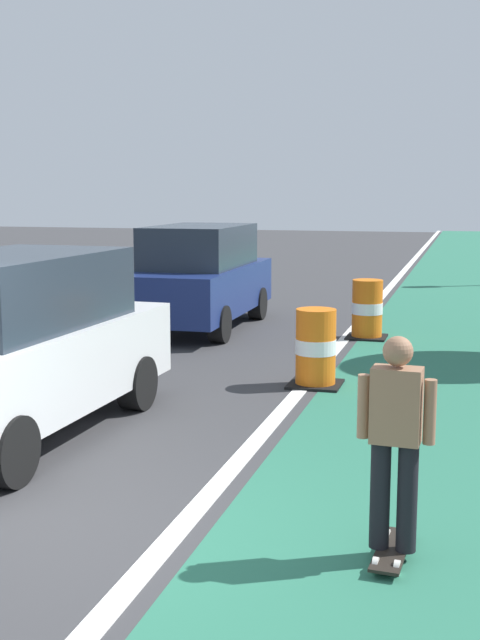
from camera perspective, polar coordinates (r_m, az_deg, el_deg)
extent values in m
plane|color=#38383A|center=(6.84, -13.10, -14.74)|extent=(100.00, 100.00, 0.00)
cube|color=#286B51|center=(17.68, 13.28, -0.12)|extent=(2.50, 80.00, 0.01)
cube|color=silver|center=(17.80, 8.46, 0.09)|extent=(0.20, 80.00, 0.01)
cube|color=black|center=(6.49, 10.46, -15.36)|extent=(0.27, 0.81, 0.02)
cylinder|color=silver|center=(6.74, 10.14, -14.51)|extent=(0.05, 0.11, 0.11)
cylinder|color=silver|center=(6.72, 11.48, -14.62)|extent=(0.05, 0.11, 0.11)
cylinder|color=silver|center=(6.27, 9.35, -16.35)|extent=(0.05, 0.11, 0.11)
cylinder|color=silver|center=(6.25, 10.80, -16.48)|extent=(0.05, 0.11, 0.11)
cylinder|color=black|center=(6.34, 9.66, -11.80)|extent=(0.15, 0.15, 0.82)
cylinder|color=black|center=(6.31, 11.49, -11.94)|extent=(0.15, 0.15, 0.82)
cube|color=#9E7051|center=(6.12, 10.76, -5.82)|extent=(0.37, 0.24, 0.56)
cylinder|color=#9E7051|center=(6.16, 8.53, -5.92)|extent=(0.09, 0.09, 0.48)
cylinder|color=#9E7051|center=(6.09, 12.99, -6.21)|extent=(0.09, 0.09, 0.48)
sphere|color=#9E7051|center=(6.03, 10.87, -2.14)|extent=(0.22, 0.22, 0.22)
cube|color=silver|center=(9.47, -15.31, -3.13)|extent=(1.97, 4.65, 0.90)
cube|color=#232D38|center=(9.34, -15.52, 1.98)|extent=(1.70, 2.90, 0.80)
cylinder|color=black|center=(11.17, -14.83, -3.65)|extent=(0.30, 0.69, 0.68)
cylinder|color=black|center=(10.41, -7.14, -4.34)|extent=(0.30, 0.69, 0.68)
cylinder|color=black|center=(8.00, -15.71, -8.72)|extent=(0.30, 0.69, 0.68)
cube|color=navy|center=(16.35, -2.77, 2.17)|extent=(1.89, 4.62, 0.90)
cube|color=#232D38|center=(16.27, -2.80, 5.14)|extent=(1.65, 2.87, 0.80)
cylinder|color=black|center=(18.00, -3.86, 1.34)|extent=(0.29, 0.68, 0.68)
cylinder|color=black|center=(17.54, 1.21, 1.16)|extent=(0.29, 0.68, 0.68)
cylinder|color=black|center=(15.36, -7.30, -0.03)|extent=(0.29, 0.68, 0.68)
cylinder|color=black|center=(14.82, -1.43, -0.29)|extent=(0.29, 0.68, 0.68)
cylinder|color=orange|center=(11.63, 5.24, -3.34)|extent=(0.56, 0.56, 0.42)
cylinder|color=white|center=(11.57, 5.26, -1.82)|extent=(0.57, 0.57, 0.21)
cylinder|color=orange|center=(11.52, 5.28, -0.28)|extent=(0.56, 0.56, 0.42)
cube|color=black|center=(11.69, 5.22, -4.44)|extent=(0.73, 0.73, 0.04)
cylinder|color=orange|center=(15.47, 8.76, -0.33)|extent=(0.56, 0.56, 0.42)
cylinder|color=white|center=(15.43, 8.79, 0.82)|extent=(0.57, 0.57, 0.21)
cylinder|color=orange|center=(15.39, 8.82, 1.98)|extent=(0.56, 0.56, 0.42)
cube|color=black|center=(15.51, 8.74, -1.17)|extent=(0.73, 0.73, 0.04)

